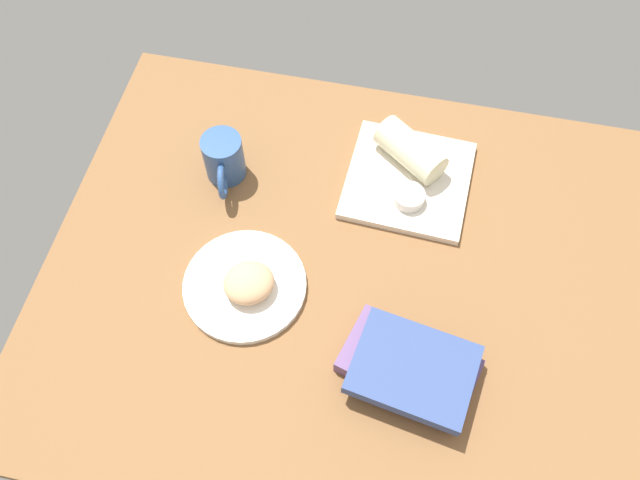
# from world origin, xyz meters

# --- Properties ---
(dining_table) EXTENTS (1.10, 0.90, 0.04)m
(dining_table) POSITION_xyz_m (0.00, 0.00, 0.02)
(dining_table) COLOR brown
(dining_table) RESTS_ON ground
(round_plate) EXTENTS (0.22, 0.22, 0.01)m
(round_plate) POSITION_xyz_m (-0.18, -0.06, 0.05)
(round_plate) COLOR white
(round_plate) RESTS_ON dining_table
(scone_pastry) EXTENTS (0.12, 0.12, 0.04)m
(scone_pastry) POSITION_xyz_m (-0.16, -0.07, 0.08)
(scone_pastry) COLOR tan
(scone_pastry) RESTS_ON round_plate
(square_plate) EXTENTS (0.25, 0.25, 0.02)m
(square_plate) POSITION_xyz_m (0.08, 0.22, 0.05)
(square_plate) COLOR silver
(square_plate) RESTS_ON dining_table
(sauce_cup) EXTENTS (0.06, 0.06, 0.02)m
(sauce_cup) POSITION_xyz_m (0.08, 0.17, 0.07)
(sauce_cup) COLOR silver
(sauce_cup) RESTS_ON square_plate
(breakfast_wrap) EXTENTS (0.15, 0.14, 0.06)m
(breakfast_wrap) POSITION_xyz_m (0.07, 0.27, 0.09)
(breakfast_wrap) COLOR beige
(breakfast_wrap) RESTS_ON square_plate
(book_stack) EXTENTS (0.24, 0.19, 0.06)m
(book_stack) POSITION_xyz_m (0.13, -0.16, 0.07)
(book_stack) COLOR #6B4C7A
(book_stack) RESTS_ON dining_table
(coffee_mug) EXTENTS (0.08, 0.13, 0.10)m
(coffee_mug) POSITION_xyz_m (-0.28, 0.17, 0.09)
(coffee_mug) COLOR #2D518C
(coffee_mug) RESTS_ON dining_table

